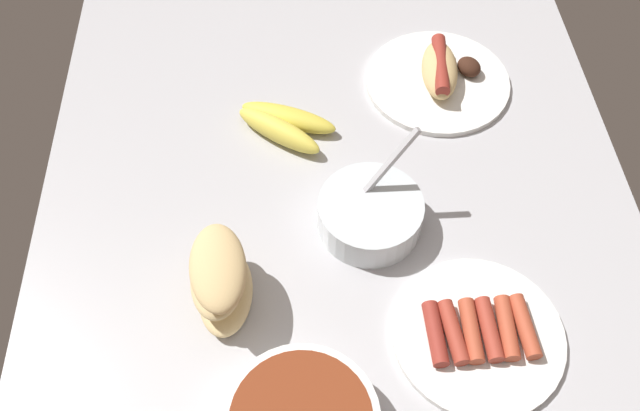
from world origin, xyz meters
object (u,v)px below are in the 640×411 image
Objects in this scene: plate_sausages at (479,333)px; bread_stack at (221,279)px; plate_hotdog_assembled at (439,76)px; bowl_coleslaw at (370,213)px; banana_bunch at (283,124)px.

bread_stack reaches higher than plate_sausages.
bowl_coleslaw is at bearing 152.43° from plate_hotdog_assembled.
bowl_coleslaw is at bearing 33.98° from plate_sausages.
plate_hotdog_assembled is 1.70× the size of bread_stack.
bread_stack is at bearing 137.70° from plate_hotdog_assembled.
plate_hotdog_assembled is 1.62× the size of bowl_coleslaw.
plate_hotdog_assembled is at bearing -2.79° from plate_sausages.
plate_hotdog_assembled is (47.04, -2.30, 0.73)cm from plate_sausages.
bread_stack is (-29.77, 8.87, 3.61)cm from banana_bunch.
banana_bunch is at bearing -16.60° from bread_stack.
banana_bunch is (-9.53, 26.89, 0.06)cm from plate_hotdog_assembled.
bread_stack reaches higher than plate_hotdog_assembled.
plate_hotdog_assembled reaches higher than plate_sausages.
bowl_coleslaw reaches higher than plate_hotdog_assembled.
bread_stack is at bearing 76.98° from plate_sausages.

